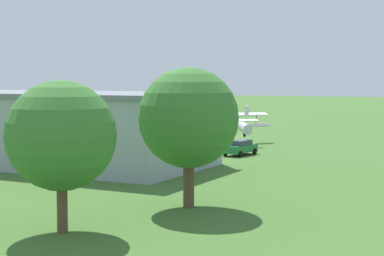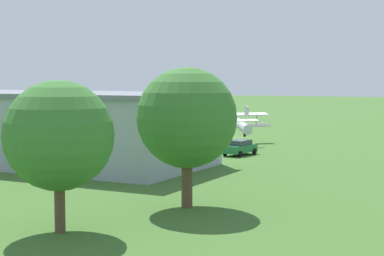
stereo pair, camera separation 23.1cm
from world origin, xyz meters
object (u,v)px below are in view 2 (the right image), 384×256
at_px(hangar, 59,128).
at_px(tree_behind_hangar_right, 59,136).
at_px(car_green, 240,147).
at_px(person_walking_on_apron, 68,135).
at_px(person_near_hangar_door, 218,142).
at_px(biplane, 238,123).
at_px(person_beside_truck, 65,137).
at_px(person_watching_takeoff, 206,142).
at_px(car_silver, 34,138).
at_px(tree_by_windsock, 187,118).

xyz_separation_m(hangar, tree_behind_hangar_right, (-16.87, 21.66, 1.69)).
distance_m(car_green, person_walking_on_apron, 25.38).
bearing_deg(tree_behind_hangar_right, person_near_hangar_door, -78.15).
relative_size(hangar, person_walking_on_apron, 17.64).
xyz_separation_m(biplane, person_walking_on_apron, (20.43, 6.92, -1.78)).
height_order(person_beside_truck, person_walking_on_apron, person_beside_truck).
xyz_separation_m(person_near_hangar_door, tree_behind_hangar_right, (-8.28, 39.46, 4.30)).
relative_size(person_watching_takeoff, tree_behind_hangar_right, 0.21).
bearing_deg(person_near_hangar_door, car_silver, 14.13).
relative_size(biplane, tree_behind_hangar_right, 0.99).
relative_size(car_silver, person_watching_takeoff, 2.93).
distance_m(hangar, person_beside_truck, 18.83).
relative_size(car_green, person_walking_on_apron, 2.79).
distance_m(car_silver, person_watching_takeoff, 21.24).
relative_size(hangar, car_silver, 5.92).
height_order(person_near_hangar_door, tree_by_windsock, tree_by_windsock).
bearing_deg(tree_behind_hangar_right, car_silver, -48.37).
distance_m(car_green, person_near_hangar_door, 6.13).
height_order(biplane, tree_behind_hangar_right, tree_behind_hangar_right).
bearing_deg(biplane, person_beside_truck, 25.64).
bearing_deg(person_walking_on_apron, tree_behind_hangar_right, 126.56).
distance_m(biplane, person_walking_on_apron, 21.65).
height_order(car_green, car_silver, car_silver).
relative_size(biplane, person_beside_truck, 4.74).
bearing_deg(car_silver, tree_behind_hangar_right, 131.63).
distance_m(person_beside_truck, person_walking_on_apron, 2.61).
distance_m(person_near_hangar_door, tree_behind_hangar_right, 40.55).
height_order(tree_behind_hangar_right, tree_by_windsock, tree_by_windsock).
bearing_deg(person_beside_truck, hangar, 125.69).
height_order(car_silver, tree_behind_hangar_right, tree_behind_hangar_right).
xyz_separation_m(person_walking_on_apron, person_watching_takeoff, (-19.51, 0.33, 0.02)).
height_order(car_silver, tree_by_windsock, tree_by_windsock).
bearing_deg(tree_behind_hangar_right, car_green, -83.62).
bearing_deg(person_walking_on_apron, tree_by_windsock, 136.53).
bearing_deg(car_silver, person_near_hangar_door, -165.87).
bearing_deg(person_watching_takeoff, tree_behind_hangar_right, 103.74).
relative_size(person_near_hangar_door, tree_behind_hangar_right, 0.20).
xyz_separation_m(car_silver, person_near_hangar_door, (-21.89, -5.51, -0.07)).
xyz_separation_m(person_beside_truck, person_watching_takeoff, (-18.27, -1.96, -0.01)).
xyz_separation_m(biplane, tree_by_windsock, (-11.60, 37.28, 2.98)).
bearing_deg(tree_by_windsock, person_beside_truck, -42.35).
distance_m(biplane, tree_by_windsock, 39.16).
bearing_deg(biplane, car_silver, 29.18).
bearing_deg(car_silver, person_walking_on_apron, -102.87).
xyz_separation_m(car_green, tree_by_windsock, (-6.97, 26.40, 4.73)).
relative_size(person_walking_on_apron, person_watching_takeoff, 0.98).
bearing_deg(person_near_hangar_door, person_walking_on_apron, 0.99).
distance_m(car_silver, person_near_hangar_door, 22.57).
height_order(biplane, person_walking_on_apron, biplane).
bearing_deg(person_near_hangar_door, person_watching_takeoff, 29.96).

